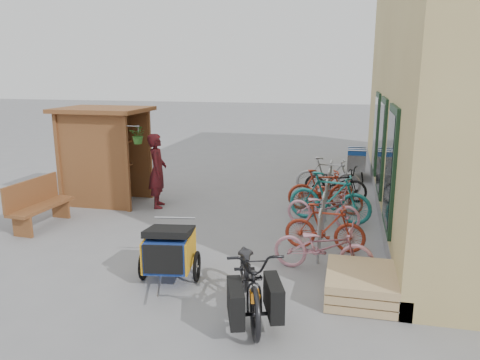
% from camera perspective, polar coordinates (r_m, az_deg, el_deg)
% --- Properties ---
extents(ground, '(80.00, 80.00, 0.00)m').
position_cam_1_polar(ground, '(9.06, -5.28, -8.14)').
color(ground, gray).
extents(kiosk, '(2.49, 1.65, 2.40)m').
position_cam_1_polar(kiosk, '(12.18, -16.56, 4.47)').
color(kiosk, brown).
rests_on(kiosk, ground).
extents(bike_rack, '(0.05, 5.35, 0.86)m').
position_cam_1_polar(bike_rack, '(10.77, 10.47, -1.93)').
color(bike_rack, '#A5A8AD').
rests_on(bike_rack, ground).
extents(pallet_stack, '(1.00, 1.20, 0.40)m').
position_cam_1_polar(pallet_stack, '(7.29, 14.48, -12.24)').
color(pallet_stack, tan).
rests_on(pallet_stack, ground).
extents(bench, '(0.58, 1.66, 1.04)m').
position_cam_1_polar(bench, '(10.90, -23.40, -2.58)').
color(bench, brown).
rests_on(bench, ground).
extents(shopping_carts, '(0.56, 1.54, 1.00)m').
position_cam_1_polar(shopping_carts, '(15.05, 13.97, 2.47)').
color(shopping_carts, silver).
rests_on(shopping_carts, ground).
extents(child_trailer, '(1.00, 1.61, 0.93)m').
position_cam_1_polar(child_trailer, '(7.62, -8.60, -8.30)').
color(child_trailer, '#1B3795').
rests_on(child_trailer, ground).
extents(cargo_bike, '(1.32, 2.16, 1.07)m').
position_cam_1_polar(cargo_bike, '(6.52, 1.31, -11.86)').
color(cargo_bike, black).
rests_on(cargo_bike, ground).
extents(person_kiosk, '(0.60, 0.76, 1.82)m').
position_cam_1_polar(person_kiosk, '(11.55, -10.03, 1.11)').
color(person_kiosk, maroon).
rests_on(person_kiosk, ground).
extents(bike_0, '(1.74, 0.81, 0.88)m').
position_cam_1_polar(bike_0, '(7.95, 10.10, -8.02)').
color(bike_0, '#C98295').
rests_on(bike_0, ground).
extents(bike_1, '(1.52, 0.52, 0.90)m').
position_cam_1_polar(bike_1, '(8.86, 10.31, -5.71)').
color(bike_1, '#A0321D').
rests_on(bike_1, ground).
extents(bike_2, '(1.68, 0.88, 0.84)m').
position_cam_1_polar(bike_2, '(10.17, 10.11, -3.39)').
color(bike_2, '#C98295').
rests_on(bike_2, ground).
extents(bike_3, '(1.92, 0.89, 1.11)m').
position_cam_1_polar(bike_3, '(10.52, 10.89, -2.10)').
color(bike_3, '#1D7574').
rests_on(bike_3, ground).
extents(bike_4, '(1.67, 0.91, 0.83)m').
position_cam_1_polar(bike_4, '(11.28, 10.94, -1.79)').
color(bike_4, '#A0321D').
rests_on(bike_4, ground).
extents(bike_5, '(1.70, 0.87, 0.98)m').
position_cam_1_polar(bike_5, '(11.45, 9.92, -1.13)').
color(bike_5, '#A0321D').
rests_on(bike_5, ground).
extents(bike_6, '(1.81, 1.13, 0.90)m').
position_cam_1_polar(bike_6, '(12.40, 11.54, -0.29)').
color(bike_6, black).
rests_on(bike_6, ground).
extents(bike_7, '(1.77, 0.62, 1.05)m').
position_cam_1_polar(bike_7, '(12.69, 10.70, 0.40)').
color(bike_7, '#A0A0A4').
rests_on(bike_7, ground).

